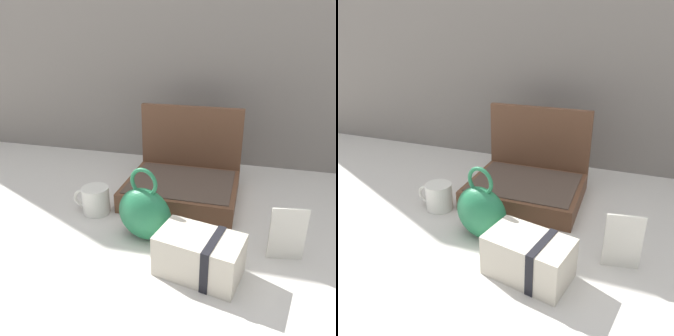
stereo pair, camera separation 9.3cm
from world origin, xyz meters
The scene contains 6 objects.
ground_plane centered at (0.00, 0.00, 0.00)m, with size 6.00×6.00×0.00m, color beige.
open_suitcase centered at (0.00, 0.21, 0.06)m, with size 0.38×0.32×0.29m.
teal_pouch_handbag centered at (-0.05, -0.08, 0.08)m, with size 0.18×0.13×0.22m.
cream_toiletry_bag centered at (0.13, -0.19, 0.05)m, with size 0.22×0.16×0.11m.
coffee_mug centered at (-0.25, 0.02, 0.04)m, with size 0.12×0.09×0.09m.
info_card_left centered at (0.33, -0.08, 0.07)m, with size 0.09×0.01×0.15m, color silver.
Camera 1 is at (0.22, -0.85, 0.57)m, focal length 35.96 mm.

